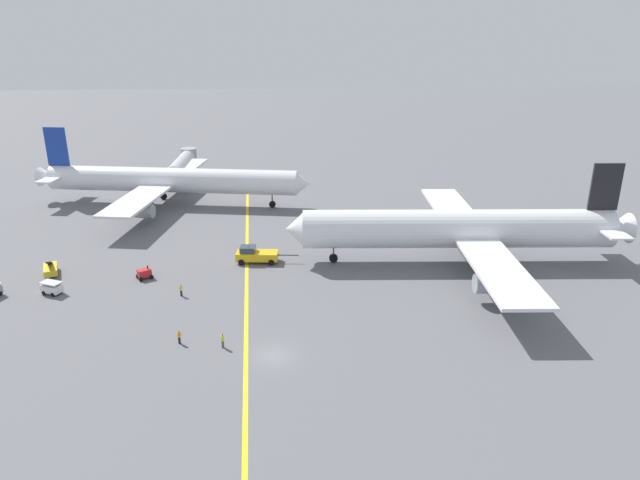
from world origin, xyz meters
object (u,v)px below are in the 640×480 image
at_px(pushback_tug, 256,255).
at_px(gse_baggage_cart_trailing, 52,288).
at_px(jet_bridge, 183,162).
at_px(ground_crew_marshaller_foreground, 181,290).
at_px(airliner_being_pushed, 460,229).
at_px(ground_crew_ramp_agent_by_cones, 223,340).
at_px(gse_gpu_cart_small, 144,273).
at_px(airliner_at_gate_left, 170,181).
at_px(ground_crew_wing_walker_right, 179,337).
at_px(gse_belt_loader_portside, 50,269).

height_order(pushback_tug, gse_baggage_cart_trailing, pushback_tug).
bearing_deg(pushback_tug, jet_bridge, 109.53).
bearing_deg(gse_baggage_cart_trailing, ground_crew_marshaller_foreground, -6.35).
relative_size(airliner_being_pushed, ground_crew_ramp_agent_by_cones, 29.65).
height_order(airliner_being_pushed, gse_gpu_cart_small, airliner_being_pushed).
height_order(airliner_at_gate_left, pushback_tug, airliner_at_gate_left).
xyz_separation_m(airliner_being_pushed, ground_crew_wing_walker_right, (-38.46, -21.51, -4.38)).
bearing_deg(ground_crew_wing_walker_right, ground_crew_marshaller_foreground, 97.84).
distance_m(airliner_being_pushed, ground_crew_ramp_agent_by_cones, 40.72).
bearing_deg(ground_crew_marshaller_foreground, gse_baggage_cart_trailing, 173.65).
height_order(gse_baggage_cart_trailing, gse_gpu_cart_small, gse_gpu_cart_small).
height_order(airliner_being_pushed, ground_crew_wing_walker_right, airliner_being_pushed).
bearing_deg(airliner_being_pushed, pushback_tug, 176.19).
bearing_deg(jet_bridge, ground_crew_wing_walker_right, -81.93).
bearing_deg(gse_gpu_cart_small, gse_baggage_cart_trailing, -159.58).
bearing_deg(gse_belt_loader_portside, jet_bridge, 78.74).
height_order(airliner_being_pushed, gse_belt_loader_portside, airliner_being_pushed).
distance_m(ground_crew_marshaller_foreground, ground_crew_wing_walker_right, 12.47).
bearing_deg(ground_crew_wing_walker_right, jet_bridge, 98.07).
distance_m(ground_crew_marshaller_foreground, jet_bridge, 64.27).
height_order(airliner_at_gate_left, ground_crew_wing_walker_right, airliner_at_gate_left).
height_order(pushback_tug, jet_bridge, jet_bridge).
distance_m(gse_gpu_cart_small, jet_bridge, 57.57).
height_order(gse_gpu_cart_small, ground_crew_ramp_agent_by_cones, gse_gpu_cart_small).
bearing_deg(jet_bridge, pushback_tug, -70.47).
distance_m(airliner_at_gate_left, pushback_tug, 36.84).
relative_size(gse_gpu_cart_small, ground_crew_wing_walker_right, 1.59).
bearing_deg(gse_belt_loader_portside, pushback_tug, 4.97).
relative_size(pushback_tug, jet_bridge, 0.46).
relative_size(gse_gpu_cart_small, jet_bridge, 0.13).
distance_m(airliner_being_pushed, gse_baggage_cart_trailing, 58.18).
distance_m(airliner_being_pushed, ground_crew_wing_walker_right, 44.29).
bearing_deg(pushback_tug, airliner_being_pushed, -3.81).
xyz_separation_m(gse_belt_loader_portside, jet_bridge, (10.94, 54.91, 3.44)).
xyz_separation_m(airliner_being_pushed, ground_crew_ramp_agent_by_cones, (-33.49, -22.76, -4.32)).
distance_m(gse_gpu_cart_small, ground_crew_wing_walker_right, 20.07).
relative_size(gse_belt_loader_portside, ground_crew_marshaller_foreground, 2.99).
xyz_separation_m(pushback_tug, jet_bridge, (-18.57, 52.34, 3.06)).
distance_m(airliner_being_pushed, ground_crew_marshaller_foreground, 41.42).
relative_size(airliner_being_pushed, gse_belt_loader_portside, 10.26).
distance_m(gse_baggage_cart_trailing, gse_gpu_cart_small, 12.05).
relative_size(pushback_tug, gse_belt_loader_portside, 1.89).
relative_size(airliner_at_gate_left, pushback_tug, 5.82).
bearing_deg(airliner_being_pushed, gse_gpu_cart_small, -176.27).
relative_size(gse_gpu_cart_small, ground_crew_marshaller_foreground, 1.55).
height_order(gse_belt_loader_portside, ground_crew_wing_walker_right, gse_belt_loader_portside).
xyz_separation_m(gse_gpu_cart_small, ground_crew_ramp_agent_by_cones, (12.78, -19.75, 0.12)).
height_order(gse_gpu_cart_small, ground_crew_wing_walker_right, gse_gpu_cart_small).
distance_m(pushback_tug, ground_crew_wing_walker_right, 24.81).
bearing_deg(airliner_at_gate_left, gse_gpu_cart_small, -86.16).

